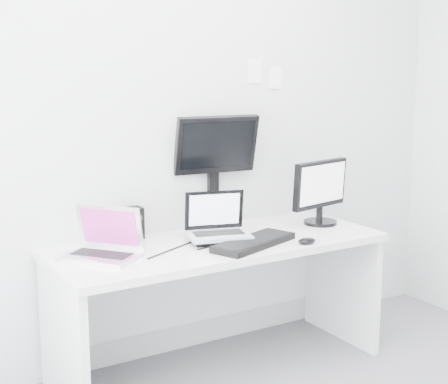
# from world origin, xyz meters

# --- Properties ---
(back_wall) EXTENTS (3.60, 0.00, 3.60)m
(back_wall) POSITION_xyz_m (0.00, 1.60, 1.35)
(back_wall) COLOR silver
(back_wall) RESTS_ON ground
(desk) EXTENTS (1.80, 0.70, 0.73)m
(desk) POSITION_xyz_m (0.00, 1.25, 0.36)
(desk) COLOR silver
(desk) RESTS_ON ground
(macbook) EXTENTS (0.43, 0.44, 0.26)m
(macbook) POSITION_xyz_m (-0.66, 1.26, 0.86)
(macbook) COLOR silver
(macbook) RESTS_ON desk
(speaker) EXTENTS (0.09, 0.09, 0.17)m
(speaker) POSITION_xyz_m (-0.36, 1.54, 0.82)
(speaker) COLOR black
(speaker) RESTS_ON desk
(dell_laptop) EXTENTS (0.38, 0.33, 0.27)m
(dell_laptop) POSITION_xyz_m (-0.00, 1.24, 0.86)
(dell_laptop) COLOR #ABADB2
(dell_laptop) RESTS_ON desk
(rear_monitor) EXTENTS (0.51, 0.23, 0.67)m
(rear_monitor) POSITION_xyz_m (0.15, 1.55, 1.06)
(rear_monitor) COLOR black
(rear_monitor) RESTS_ON desk
(samsung_monitor) EXTENTS (0.46, 0.28, 0.39)m
(samsung_monitor) POSITION_xyz_m (0.72, 1.28, 0.93)
(samsung_monitor) COLOR black
(samsung_monitor) RESTS_ON desk
(keyboard) EXTENTS (0.54, 0.34, 0.03)m
(keyboard) POSITION_xyz_m (0.11, 1.08, 0.75)
(keyboard) COLOR black
(keyboard) RESTS_ON desk
(mouse) EXTENTS (0.11, 0.07, 0.03)m
(mouse) POSITION_xyz_m (0.37, 0.96, 0.75)
(mouse) COLOR black
(mouse) RESTS_ON desk
(wall_note_0) EXTENTS (0.10, 0.00, 0.14)m
(wall_note_0) POSITION_xyz_m (0.45, 1.59, 1.62)
(wall_note_0) COLOR white
(wall_note_0) RESTS_ON back_wall
(wall_note_1) EXTENTS (0.09, 0.00, 0.13)m
(wall_note_1) POSITION_xyz_m (0.60, 1.59, 1.58)
(wall_note_1) COLOR white
(wall_note_1) RESTS_ON back_wall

